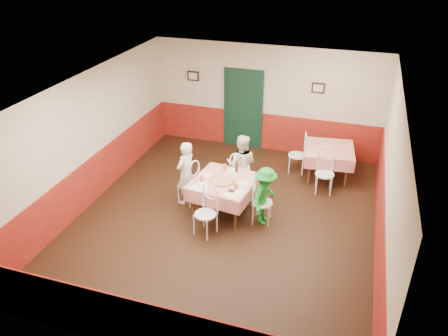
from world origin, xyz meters
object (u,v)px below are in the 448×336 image
(beer_bottle, at_px, (237,167))
(main_table, at_px, (224,196))
(chair_left, at_px, (188,184))
(chair_right, at_px, (262,203))
(chair_second_a, at_px, (297,155))
(glass_a, at_px, (202,179))
(glass_b, at_px, (236,186))
(chair_near, at_px, (205,214))
(wallet, at_px, (231,191))
(diner_far, at_px, (241,164))
(chair_far, at_px, (240,175))
(diner_left, at_px, (186,173))
(second_table, at_px, (328,162))
(diner_right, at_px, (265,196))
(pizza, at_px, (222,181))
(chair_second_b, at_px, (325,174))
(glass_c, at_px, (225,167))

(beer_bottle, bearing_deg, main_table, -109.83)
(chair_left, relative_size, chair_right, 1.00)
(chair_second_a, height_order, glass_a, chair_second_a)
(main_table, height_order, glass_b, glass_b)
(chair_left, relative_size, glass_a, 7.17)
(chair_second_a, bearing_deg, chair_near, -29.39)
(glass_a, distance_m, wallet, 0.72)
(chair_near, distance_m, diner_far, 1.77)
(chair_far, xyz_separation_m, glass_b, (0.21, -1.09, 0.38))
(main_table, distance_m, chair_near, 0.85)
(chair_far, bearing_deg, chair_right, 135.21)
(diner_left, bearing_deg, second_table, 144.54)
(diner_right, bearing_deg, second_table, -14.18)
(pizza, bearing_deg, chair_far, 81.35)
(diner_right, bearing_deg, chair_far, 48.66)
(chair_second_a, height_order, diner_right, diner_right)
(second_table, height_order, chair_second_a, chair_second_a)
(chair_near, relative_size, pizza, 1.92)
(second_table, height_order, chair_left, chair_left)
(chair_second_a, bearing_deg, glass_a, -40.37)
(chair_second_a, distance_m, diner_right, 2.34)
(chair_left, distance_m, glass_a, 0.63)
(glass_b, height_order, beer_bottle, beer_bottle)
(main_table, relative_size, chair_far, 1.36)
(chair_left, bearing_deg, diner_right, 99.38)
(chair_left, height_order, diner_far, diner_far)
(diner_left, distance_m, diner_right, 1.80)
(diner_far, bearing_deg, wallet, 91.29)
(chair_right, xyz_separation_m, chair_far, (-0.73, 0.95, 0.00))
(chair_near, height_order, wallet, chair_near)
(chair_right, relative_size, chair_far, 1.00)
(chair_far, height_order, glass_b, same)
(chair_right, relative_size, glass_b, 6.44)
(chair_right, bearing_deg, chair_left, 76.63)
(beer_bottle, xyz_separation_m, diner_far, (-0.03, 0.48, -0.18))
(glass_a, relative_size, wallet, 1.14)
(second_table, height_order, chair_near, chair_near)
(glass_b, height_order, diner_right, diner_right)
(chair_left, bearing_deg, diner_far, 146.02)
(chair_near, height_order, diner_left, diner_left)
(chair_left, xyz_separation_m, wallet, (1.11, -0.47, 0.32))
(chair_near, bearing_deg, wallet, 69.45)
(chair_second_a, relative_size, chair_second_b, 1.00)
(chair_far, bearing_deg, diner_far, -89.79)
(chair_near, xyz_separation_m, diner_right, (1.00, 0.72, 0.17))
(second_table, height_order, diner_far, diner_far)
(pizza, relative_size, diner_left, 0.33)
(second_table, relative_size, chair_second_a, 1.24)
(glass_c, bearing_deg, chair_near, -89.59)
(main_table, bearing_deg, chair_near, -97.57)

